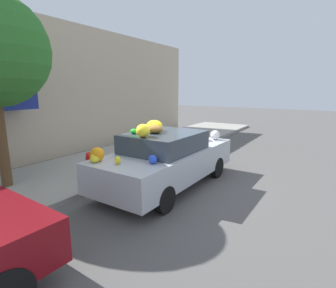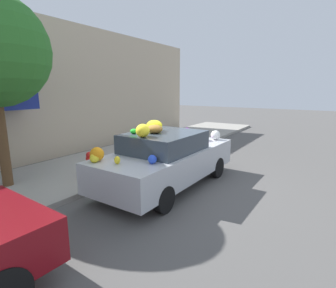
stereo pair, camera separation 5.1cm
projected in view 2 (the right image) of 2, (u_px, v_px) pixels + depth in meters
ground_plane at (163, 184)px, 6.98m from camera, size 60.00×60.00×0.00m
sidewalk_curb at (93, 166)px, 8.41m from camera, size 24.00×3.20×0.13m
building_facade at (43, 91)px, 9.01m from camera, size 18.00×1.20×4.89m
fire_hydrant at (90, 165)px, 7.11m from camera, size 0.20×0.20×0.70m
art_car at (167, 158)px, 6.72m from camera, size 4.32×1.83×1.73m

